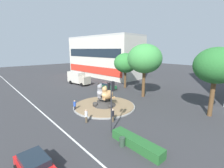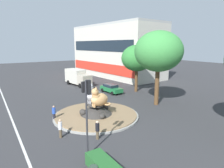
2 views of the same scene
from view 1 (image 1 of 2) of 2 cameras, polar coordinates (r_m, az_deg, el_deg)
The scene contains 18 objects.
ground_plane at distance 26.17m, azimuth -2.75°, elevation -8.07°, with size 160.00×160.00×0.00m, color #333335.
lane_centreline at distance 22.33m, azimuth -20.47°, elevation -12.60°, with size 112.00×0.20×0.01m, color silver.
roundabout_island at distance 26.03m, azimuth -2.78°, elevation -7.16°, with size 9.91×9.91×1.49m.
cat_statue_grey at distance 26.04m, azimuth -3.72°, elevation -2.69°, with size 1.87×2.61×2.45m.
cat_statue_calico at distance 24.80m, azimuth -1.82°, elevation -3.55°, with size 1.47×2.33×2.32m.
traffic_light_mast at distance 17.09m, azimuth -0.19°, elevation -4.29°, with size 0.73×0.52×5.83m.
shophouse_block at distance 55.75m, azimuth -2.90°, elevation 9.84°, with size 27.69×12.67×13.38m.
clipped_hedge_strip at distance 16.22m, azimuth 8.75°, elevation -20.17°, with size 5.60×1.20×0.90m, color #235B28.
broadleaf_tree_behind_island at distance 37.89m, azimuth 4.83°, elevation 7.48°, with size 5.40×5.40×8.26m.
second_tree_near_tower at distance 30.77m, azimuth 11.61°, elevation 8.83°, with size 6.43×6.43×10.14m.
third_tree_left at distance 25.02m, azimuth 33.27°, elevation 5.46°, with size 5.63×5.63×9.44m.
pedestrian_black_shirt at distance 20.67m, azimuth 0.29°, elevation -11.10°, with size 0.37×0.37×1.71m.
pedestrian_blue_shirt at distance 24.69m, azimuth -13.21°, elevation -7.49°, with size 0.38×0.38×1.69m.
pedestrian_white_shirt at distance 20.73m, azimuth -9.21°, elevation -11.11°, with size 0.35×0.35×1.75m.
sedan_on_far_lane at distance 14.19m, azimuth -25.74°, elevation -25.02°, with size 4.44×2.33×1.50m.
hatchback_near_shophouse at distance 36.98m, azimuth -1.78°, elevation -0.68°, with size 4.59×2.20×1.47m.
delivery_box_truck at distance 43.12m, azimuth -12.05°, elevation 2.18°, with size 7.28×3.28×3.22m.
litter_bin at distance 16.27m, azimuth 3.67°, elevation -19.93°, with size 0.56×0.56×0.90m.
Camera 1 is at (19.23, -15.22, 9.14)m, focal length 25.52 mm.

